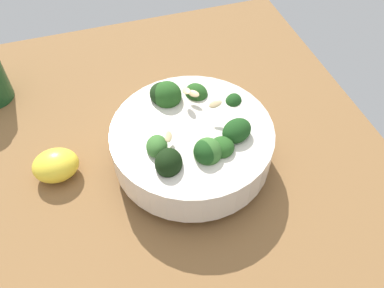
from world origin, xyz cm
name	(u,v)px	position (x,y,z in cm)	size (l,w,h in cm)	color
ground_plane	(152,162)	(0.00, 0.00, -2.38)	(69.17, 69.17, 4.75)	brown
bowl_of_broccoli	(192,141)	(-3.46, -5.23, 4.59)	(21.99, 21.99, 10.29)	silver
lemon_wedge	(56,166)	(-0.13, 13.42, 2.11)	(6.37, 5.26, 4.22)	yellow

